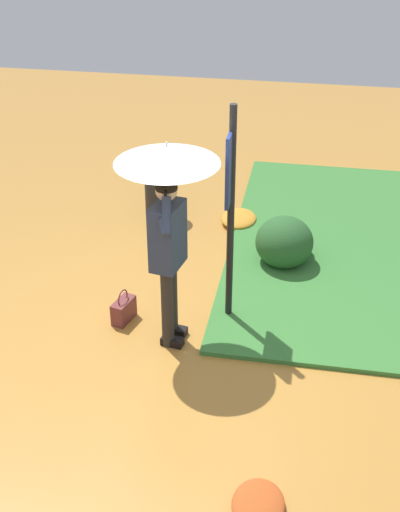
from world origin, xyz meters
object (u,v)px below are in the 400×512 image
person_with_umbrella (167,195)px  info_sign_post (230,192)px  handbag (124,310)px  trash_bin (160,185)px

person_with_umbrella → info_sign_post: 0.67m
person_with_umbrella → handbag: 1.53m
info_sign_post → handbag: info_sign_post is taller
handbag → trash_bin: trash_bin is taller
person_with_umbrella → trash_bin: (2.60, 0.71, -1.13)m
info_sign_post → person_with_umbrella: bearing=128.0°
person_with_umbrella → info_sign_post: size_ratio=0.89×
handbag → person_with_umbrella: bearing=-105.5°
person_with_umbrella → handbag: (0.15, 0.53, -1.42)m
person_with_umbrella → info_sign_post: bearing=-52.0°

